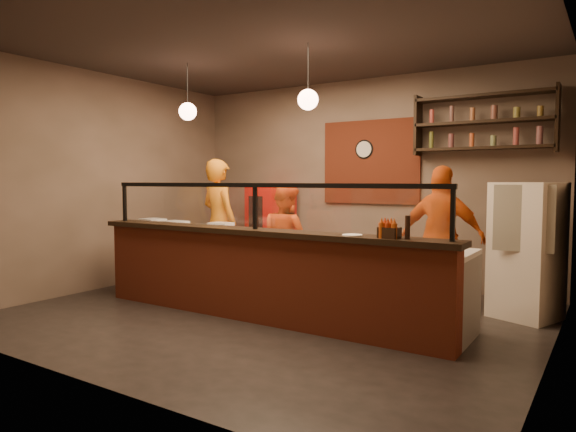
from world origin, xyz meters
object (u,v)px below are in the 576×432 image
Objects in this scene: pepper_mill at (408,227)px; fridge at (527,251)px; cook_left at (219,222)px; pizza_dough at (289,238)px; cook_right at (442,238)px; wall_clock at (365,149)px; cook_mid at (286,241)px; red_cooler at (271,231)px; condiment_caddy at (389,233)px.

fridge is at bearing 66.54° from pepper_mill.
pizza_dough is (1.75, -0.73, -0.06)m from cook_left.
cook_right is 3.57× the size of pizza_dough.
wall_clock is 0.19× the size of cook_mid.
wall_clock is 2.23m from cook_right.
red_cooler is (-3.13, 0.76, -0.14)m from cook_right.
fridge is at bearing -147.96° from cook_mid.
cook_left is at bearing 8.69° from cook_right.
fridge is (4.27, 0.46, -0.17)m from cook_left.
condiment_caddy is at bearing -173.10° from pepper_mill.
cook_right is 0.97m from fridge.
wall_clock is at bearing -127.95° from cook_left.
cook_left is 3.84× the size of pizza_dough.
red_cooler is 6.80× the size of pepper_mill.
cook_right is at bearing 34.72° from pizza_dough.
wall_clock is 2.98m from fridge.
cook_mid is (-0.49, -1.51, -1.32)m from wall_clock.
cook_mid is 8.16× the size of condiment_caddy.
pizza_dough is at bearing 37.31° from cook_right.
cook_right is at bearing -34.66° from wall_clock.
cook_left is at bearing -141.28° from wall_clock.
pepper_mill reaches higher than pizza_dough.
fridge is 2.11m from condiment_caddy.
condiment_caddy is at bearing -22.61° from pizza_dough.
pepper_mill is at bearing -19.95° from pizza_dough.
cook_left is 1.08× the size of cook_right.
wall_clock is at bearing -32.08° from cook_right.
red_cooler is at bearing 130.08° from pizza_dough.
condiment_caddy is (1.54, -2.81, -0.99)m from wall_clock.
wall_clock reaches higher than pepper_mill.
cook_mid is at bearing -148.61° from fridge.
red_cooler is at bearing -86.55° from cook_left.
wall_clock is 3.35m from condiment_caddy.
pepper_mill is at bearing -26.57° from red_cooler.
fridge is 2.03m from pepper_mill.
wall_clock is at bearing 118.67° from condiment_caddy.
cook_mid reaches higher than red_cooler.
wall_clock is 0.15× the size of cook_left.
fridge is at bearing 62.41° from condiment_caddy.
cook_mid is 0.86× the size of cook_right.
condiment_caddy is 0.85× the size of pepper_mill.
cook_mid is 0.98× the size of fridge.
pizza_dough is (0.46, -0.65, 0.13)m from cook_mid.
pepper_mill is at bearing -92.44° from fridge.
cook_left is 3.59m from condiment_caddy.
fridge is 4.13m from red_cooler.
fridge is at bearing 1.36° from red_cooler.
pizza_dough is at bearing -90.71° from wall_clock.
pizza_dough is (-2.53, -1.20, 0.11)m from fridge.
fridge is (2.50, -0.96, -1.30)m from wall_clock.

